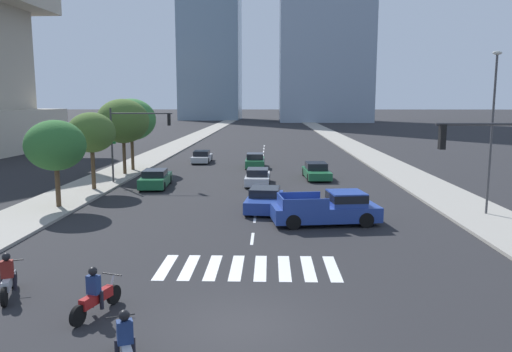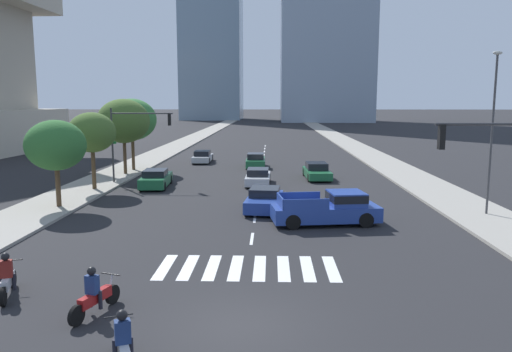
{
  "view_description": "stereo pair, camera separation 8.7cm",
  "coord_description": "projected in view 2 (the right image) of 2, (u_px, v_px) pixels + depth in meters",
  "views": [
    {
      "loc": [
        0.78,
        -12.92,
        6.2
      ],
      "look_at": [
        0.0,
        14.93,
        2.0
      ],
      "focal_mm": 34.58,
      "sensor_mm": 36.0,
      "label": 1
    },
    {
      "loc": [
        0.87,
        -12.92,
        6.2
      ],
      "look_at": [
        0.0,
        14.93,
        2.0
      ],
      "focal_mm": 34.58,
      "sensor_mm": 36.0,
      "label": 2
    }
  ],
  "objects": [
    {
      "name": "pickup_truck",
      "position": [
        330.0,
        208.0,
        25.15
      ],
      "size": [
        5.64,
        2.75,
        1.67
      ],
      "rotation": [
        0.0,
        0.0,
        0.14
      ],
      "color": "navy",
      "rests_on": "ground"
    },
    {
      "name": "ground_plane",
      "position": [
        239.0,
        327.0,
        13.72
      ],
      "size": [
        800.0,
        800.0,
        0.0
      ],
      "primitive_type": "plane",
      "color": "#232326"
    },
    {
      "name": "sedan_green_0",
      "position": [
        256.0,
        161.0,
        46.84
      ],
      "size": [
        1.84,
        4.29,
        1.38
      ],
      "rotation": [
        0.0,
        0.0,
        1.58
      ],
      "color": "#1E6038",
      "rests_on": "ground"
    },
    {
      "name": "street_tree_fourth",
      "position": [
        132.0,
        120.0,
        43.79
      ],
      "size": [
        4.35,
        4.35,
        6.34
      ],
      "color": "#4C3823",
      "rests_on": "sidewalk_west"
    },
    {
      "name": "sedan_green_5",
      "position": [
        317.0,
        171.0,
        40.11
      ],
      "size": [
        2.09,
        4.78,
        1.3
      ],
      "rotation": [
        0.0,
        0.0,
        -1.52
      ],
      "color": "#1E6038",
      "rests_on": "ground"
    },
    {
      "name": "street_tree_nearest",
      "position": [
        56.0,
        145.0,
        28.33
      ],
      "size": [
        3.43,
        3.43,
        5.04
      ],
      "color": "#4C3823",
      "rests_on": "sidewalk_west"
    },
    {
      "name": "sedan_blue_3",
      "position": [
        264.0,
        200.0,
        28.43
      ],
      "size": [
        2.27,
        4.43,
        1.29
      ],
      "rotation": [
        0.0,
        0.0,
        -1.67
      ],
      "color": "navy",
      "rests_on": "ground"
    },
    {
      "name": "sedan_green_2",
      "position": [
        156.0,
        179.0,
        36.09
      ],
      "size": [
        2.06,
        4.69,
        1.32
      ],
      "rotation": [
        0.0,
        0.0,
        1.63
      ],
      "color": "#1E6038",
      "rests_on": "ground"
    },
    {
      "name": "motorcycle_lead",
      "position": [
        8.0,
        279.0,
        15.76
      ],
      "size": [
        0.97,
        2.12,
        1.49
      ],
      "rotation": [
        0.0,
        0.0,
        1.89
      ],
      "color": "black",
      "rests_on": "ground"
    },
    {
      "name": "sedan_silver_4",
      "position": [
        258.0,
        177.0,
        37.15
      ],
      "size": [
        1.87,
        4.37,
        1.25
      ],
      "rotation": [
        0.0,
        0.0,
        1.56
      ],
      "color": "#B7BABF",
      "rests_on": "ground"
    },
    {
      "name": "sidewalk_west",
      "position": [
        122.0,
        172.0,
        43.74
      ],
      "size": [
        4.0,
        260.0,
        0.15
      ],
      "primitive_type": "cube",
      "color": "gray",
      "rests_on": "ground"
    },
    {
      "name": "motorcycle_third",
      "position": [
        95.0,
        296.0,
        14.43
      ],
      "size": [
        0.99,
        2.17,
        1.49
      ],
      "rotation": [
        0.0,
        0.0,
        1.25
      ],
      "color": "black",
      "rests_on": "ground"
    },
    {
      "name": "motorcycle_trailing",
      "position": [
        123.0,
        345.0,
        11.49
      ],
      "size": [
        1.13,
        2.11,
        1.49
      ],
      "rotation": [
        0.0,
        0.0,
        1.97
      ],
      "color": "black",
      "rests_on": "ground"
    },
    {
      "name": "lane_divider_center",
      "position": [
        262.0,
        168.0,
        46.27
      ],
      "size": [
        0.14,
        50.0,
        0.01
      ],
      "color": "silver",
      "rests_on": "ground"
    },
    {
      "name": "street_lamp_east",
      "position": [
        493.0,
        123.0,
        26.2
      ],
      "size": [
        0.5,
        0.24,
        8.68
      ],
      "color": "#3F3F42",
      "rests_on": "sidewalk_east"
    },
    {
      "name": "sedan_silver_1",
      "position": [
        203.0,
        157.0,
        50.91
      ],
      "size": [
        1.79,
        4.5,
        1.23
      ],
      "rotation": [
        0.0,
        0.0,
        1.58
      ],
      "color": "#B7BABF",
      "rests_on": "ground"
    },
    {
      "name": "traffic_signal_far",
      "position": [
        135.0,
        131.0,
        37.01
      ],
      "size": [
        4.94,
        0.28,
        5.6
      ],
      "color": "#333335",
      "rests_on": "sidewalk_west"
    },
    {
      "name": "street_tree_third",
      "position": [
        124.0,
        121.0,
        41.32
      ],
      "size": [
        4.35,
        4.35,
        6.31
      ],
      "color": "#4C3823",
      "rests_on": "sidewalk_west"
    },
    {
      "name": "crosswalk_near",
      "position": [
        248.0,
        268.0,
        18.59
      ],
      "size": [
        6.75,
        2.91,
        0.01
      ],
      "color": "silver",
      "rests_on": "ground"
    },
    {
      "name": "sidewalk_east",
      "position": [
        403.0,
        173.0,
        42.98
      ],
      "size": [
        4.0,
        260.0,
        0.15
      ],
      "primitive_type": "cube",
      "color": "gray",
      "rests_on": "ground"
    },
    {
      "name": "street_tree_second",
      "position": [
        92.0,
        133.0,
        34.05
      ],
      "size": [
        3.26,
        3.26,
        5.35
      ],
      "color": "#4C3823",
      "rests_on": "sidewalk_west"
    }
  ]
}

